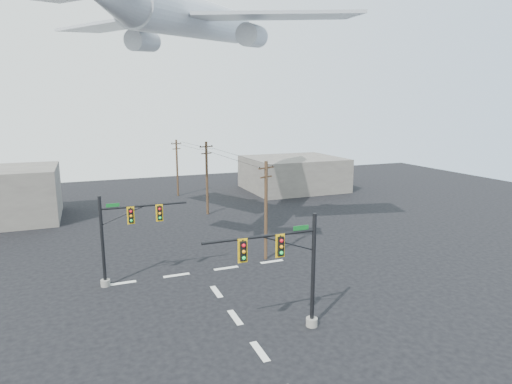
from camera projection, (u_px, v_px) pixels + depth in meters
name	position (u px, v px, depth m)	size (l,w,h in m)	color
ground	(260.00, 351.00, 22.56)	(120.00, 120.00, 0.00)	black
lane_markings	(228.00, 308.00, 27.42)	(14.00, 21.20, 0.01)	silver
signal_mast_near	(291.00, 270.00, 23.93)	(6.87, 0.75, 6.85)	gray
signal_mast_far	(122.00, 237.00, 30.56)	(6.40, 0.73, 6.64)	gray
utility_pole_a	(266.00, 209.00, 35.43)	(1.59, 0.74, 8.36)	#4E3221
utility_pole_b	(207.00, 177.00, 50.61)	(1.72, 0.63, 8.71)	#4E3221
utility_pole_c	(177.00, 167.00, 61.27)	(1.59, 0.71, 8.12)	#4E3221
power_lines	(211.00, 151.00, 47.75)	(3.02, 28.95, 0.15)	black
airliner	(196.00, 19.00, 37.76)	(25.00, 27.02, 8.02)	silver
building_right	(293.00, 173.00, 66.51)	(14.00, 12.00, 5.00)	slate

